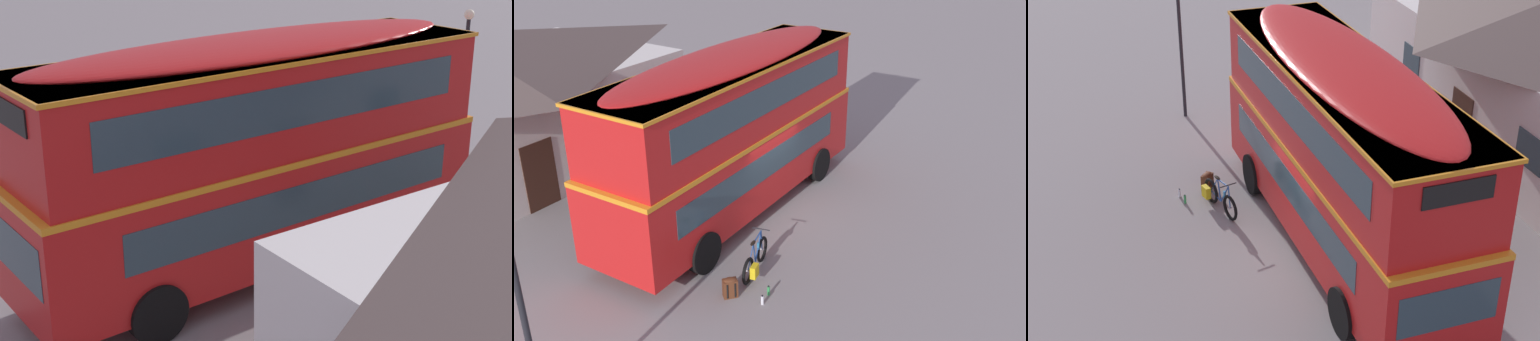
% 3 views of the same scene
% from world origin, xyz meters
% --- Properties ---
extents(ground_plane, '(120.00, 120.00, 0.00)m').
position_xyz_m(ground_plane, '(0.00, 0.00, 0.00)').
color(ground_plane, gray).
extents(double_decker_bus, '(10.15, 3.34, 4.79)m').
position_xyz_m(double_decker_bus, '(-0.30, 1.06, 2.64)').
color(double_decker_bus, black).
rests_on(double_decker_bus, ground).
extents(touring_bicycle, '(1.65, 0.78, 0.99)m').
position_xyz_m(touring_bicycle, '(-2.60, -1.46, 0.37)').
color(touring_bicycle, black).
rests_on(touring_bicycle, ground).
extents(backpack_on_ground, '(0.40, 0.38, 0.51)m').
position_xyz_m(backpack_on_ground, '(-3.71, -1.57, 0.26)').
color(backpack_on_ground, '#592D19').
rests_on(backpack_on_ground, ground).
extents(water_bottle_clear_plastic, '(0.07, 0.07, 0.25)m').
position_xyz_m(water_bottle_clear_plastic, '(-3.51, -2.36, 0.12)').
color(water_bottle_clear_plastic, silver).
rests_on(water_bottle_clear_plastic, ground).
extents(water_bottle_green_metal, '(0.06, 0.06, 0.26)m').
position_xyz_m(water_bottle_green_metal, '(-3.14, -2.27, 0.12)').
color(water_bottle_green_metal, green).
rests_on(water_bottle_green_metal, ground).
extents(street_lamp, '(0.28, 0.28, 4.34)m').
position_xyz_m(street_lamp, '(-8.67, -1.47, 2.70)').
color(street_lamp, black).
rests_on(street_lamp, ground).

